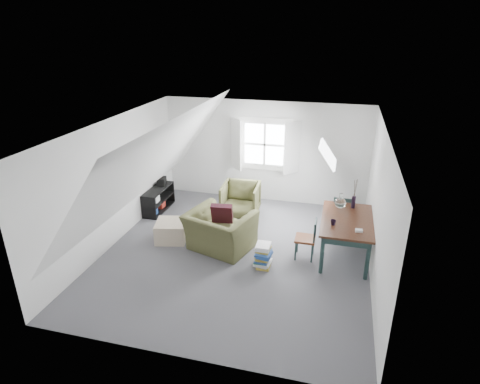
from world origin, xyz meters
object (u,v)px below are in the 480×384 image
(ottoman, at_px, (171,231))
(dining_table, at_px, (347,224))
(armchair_near, at_px, (220,248))
(dining_chair_far, at_px, (342,214))
(media_shelf, at_px, (158,201))
(magazine_stack, at_px, (263,256))
(dining_chair_near, at_px, (307,238))
(armchair_far, at_px, (240,215))

(ottoman, bearing_deg, dining_table, 3.92)
(armchair_near, height_order, dining_table, dining_table)
(dining_table, height_order, dining_chair_far, dining_chair_far)
(armchair_near, bearing_deg, dining_chair_far, -134.66)
(dining_table, height_order, media_shelf, dining_table)
(media_shelf, bearing_deg, ottoman, -55.15)
(ottoman, height_order, dining_table, dining_table)
(armchair_near, distance_m, dining_table, 2.50)
(ottoman, bearing_deg, magazine_stack, -14.24)
(dining_chair_near, bearing_deg, magazine_stack, -52.64)
(ottoman, xyz_separation_m, dining_chair_far, (3.37, 1.13, 0.26))
(dining_table, height_order, dining_chair_near, dining_chair_near)
(ottoman, distance_m, dining_chair_far, 3.57)
(armchair_near, relative_size, dining_chair_far, 1.34)
(dining_chair_far, height_order, dining_chair_near, dining_chair_far)
(media_shelf, bearing_deg, magazine_stack, -31.61)
(dining_chair_near, distance_m, media_shelf, 3.86)
(armchair_far, distance_m, magazine_stack, 2.23)
(dining_chair_far, relative_size, dining_chair_near, 1.12)
(armchair_near, bearing_deg, dining_table, -154.85)
(dining_chair_far, xyz_separation_m, magazine_stack, (-1.34, -1.65, -0.24))
(dining_table, bearing_deg, magazine_stack, -154.81)
(dining_table, bearing_deg, ottoman, -178.70)
(armchair_near, relative_size, ottoman, 1.99)
(armchair_far, height_order, dining_table, dining_table)
(armchair_far, height_order, dining_chair_far, dining_chair_far)
(ottoman, xyz_separation_m, magazine_stack, (2.04, -0.52, 0.02))
(armchair_far, bearing_deg, dining_table, -30.42)
(armchair_far, bearing_deg, dining_chair_far, -11.63)
(media_shelf, height_order, magazine_stack, media_shelf)
(armchair_far, xyz_separation_m, dining_chair_far, (2.28, -0.36, 0.47))
(dining_chair_far, xyz_separation_m, media_shelf, (-4.25, 0.10, -0.22))
(ottoman, relative_size, dining_chair_near, 0.76)
(armchair_near, relative_size, armchair_far, 1.41)
(armchair_near, xyz_separation_m, dining_chair_far, (2.29, 1.22, 0.47))
(dining_table, xyz_separation_m, dining_chair_far, (-0.09, 0.89, -0.22))
(dining_table, bearing_deg, dining_chair_far, 93.37)
(dining_chair_near, bearing_deg, armchair_near, -84.50)
(dining_table, xyz_separation_m, magazine_stack, (-1.43, -0.75, -0.46))
(armchair_far, distance_m, dining_chair_near, 2.29)
(armchair_near, bearing_deg, dining_chair_near, -159.81)
(ottoman, height_order, dining_chair_far, dining_chair_far)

